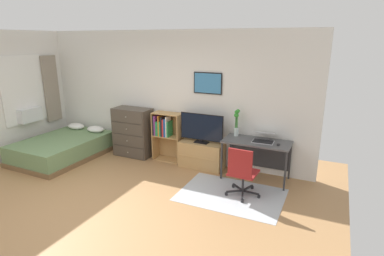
# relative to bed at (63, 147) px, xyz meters

# --- Properties ---
(ground_plane) EXTENTS (7.20, 7.20, 0.00)m
(ground_plane) POSITION_rel_bed_xyz_m (2.08, -1.40, -0.22)
(ground_plane) COLOR #A87A4C
(wall_back_with_posters) EXTENTS (6.12, 0.09, 2.70)m
(wall_back_with_posters) POSITION_rel_bed_xyz_m (2.09, 1.03, 1.13)
(wall_back_with_posters) COLOR silver
(wall_back_with_posters) RESTS_ON ground_plane
(area_rug) EXTENTS (1.70, 1.20, 0.01)m
(area_rug) POSITION_rel_bed_xyz_m (3.90, -0.11, -0.22)
(area_rug) COLOR #B2B7BC
(area_rug) RESTS_ON ground_plane
(bed) EXTENTS (1.38, 1.96, 0.57)m
(bed) POSITION_rel_bed_xyz_m (0.00, 0.00, 0.00)
(bed) COLOR brown
(bed) RESTS_ON ground_plane
(dresser) EXTENTS (0.84, 0.46, 1.07)m
(dresser) POSITION_rel_bed_xyz_m (1.32, 0.76, 0.31)
(dresser) COLOR #4C4238
(dresser) RESTS_ON ground_plane
(bookshelf) EXTENTS (0.62, 0.30, 1.04)m
(bookshelf) POSITION_rel_bed_xyz_m (2.12, 0.82, 0.40)
(bookshelf) COLOR tan
(bookshelf) RESTS_ON ground_plane
(tv_stand) EXTENTS (0.89, 0.41, 0.53)m
(tv_stand) POSITION_rel_bed_xyz_m (2.98, 0.77, 0.04)
(tv_stand) COLOR tan
(tv_stand) RESTS_ON ground_plane
(television) EXTENTS (0.90, 0.16, 0.59)m
(television) POSITION_rel_bed_xyz_m (2.98, 0.75, 0.60)
(television) COLOR black
(television) RESTS_ON tv_stand
(desk) EXTENTS (1.20, 0.58, 0.74)m
(desk) POSITION_rel_bed_xyz_m (4.10, 0.76, 0.38)
(desk) COLOR #4C4C4F
(desk) RESTS_ON ground_plane
(office_chair) EXTENTS (0.56, 0.58, 0.86)m
(office_chair) POSITION_rel_bed_xyz_m (4.06, -0.09, 0.23)
(office_chair) COLOR #232326
(office_chair) RESTS_ON ground_plane
(laptop) EXTENTS (0.39, 0.42, 0.17)m
(laptop) POSITION_rel_bed_xyz_m (4.20, 0.75, 0.58)
(laptop) COLOR #B7B7BC
(laptop) RESTS_ON desk
(computer_mouse) EXTENTS (0.06, 0.10, 0.03)m
(computer_mouse) POSITION_rel_bed_xyz_m (4.49, 0.62, 0.53)
(computer_mouse) COLOR #262628
(computer_mouse) RESTS_ON desk
(bamboo_vase) EXTENTS (0.11, 0.09, 0.52)m
(bamboo_vase) POSITION_rel_bed_xyz_m (3.66, 0.84, 0.80)
(bamboo_vase) COLOR silver
(bamboo_vase) RESTS_ON desk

